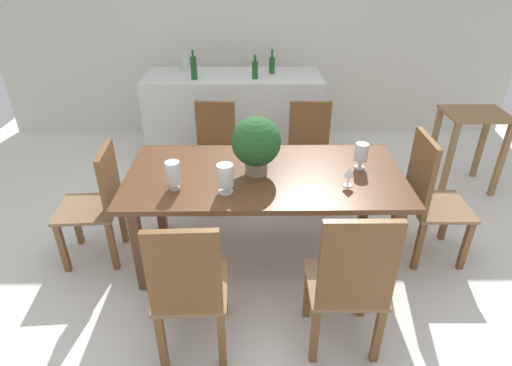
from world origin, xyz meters
The scene contains 20 objects.
ground_plane centered at (0.00, 0.00, 0.00)m, with size 7.04×7.04×0.00m, color silver.
back_wall centered at (0.00, 2.60, 1.30)m, with size 6.40×0.10×2.60m, color beige.
dining_table centered at (0.00, -0.01, 0.67)m, with size 2.01×0.99×0.74m.
chair_far_right centered at (0.45, 0.92, 0.52)m, with size 0.43×0.46×0.93m.
chair_foot_end centered at (1.24, -0.01, 0.56)m, with size 0.43×0.46×1.02m.
chair_far_left centered at (-0.44, 0.92, 0.51)m, with size 0.44×0.48×0.94m.
chair_head_end centered at (-1.24, 0.00, 0.52)m, with size 0.47×0.45×0.94m.
chair_near_left centered at (-0.45, -0.95, 0.54)m, with size 0.44×0.49×1.00m.
chair_near_right centered at (0.45, -0.94, 0.56)m, with size 0.45×0.43×1.04m.
flower_centerpiece centered at (-0.06, 0.00, 0.98)m, with size 0.35×0.35×0.43m.
crystal_vase_left centered at (-0.62, -0.22, 0.86)m, with size 0.10×0.10×0.20m.
crystal_vase_center_near centered at (-0.27, -0.27, 0.87)m, with size 0.11×0.11×0.21m.
crystal_vase_right centered at (0.71, 0.07, 0.87)m, with size 0.10×0.10×0.20m.
wine_glass centered at (0.57, -0.19, 0.85)m, with size 0.07×0.07×0.14m.
kitchen_counter centered at (-0.29, 1.74, 0.49)m, with size 1.88×0.68×0.98m, color silver.
wine_bottle_green centered at (-0.05, 1.60, 1.08)m, with size 0.06×0.06×0.24m.
wine_bottle_clear centered at (-0.68, 1.58, 1.10)m, with size 0.06×0.06×0.29m.
wine_bottle_amber centered at (-0.82, 1.93, 1.07)m, with size 0.08×0.08×0.23m.
wine_bottle_tall centered at (0.13, 1.80, 1.08)m, with size 0.06×0.06×0.25m.
side_table centered at (2.05, 1.08, 0.57)m, with size 0.58×0.47×0.80m.
Camera 1 is at (-0.09, -2.69, 2.20)m, focal length 29.46 mm.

